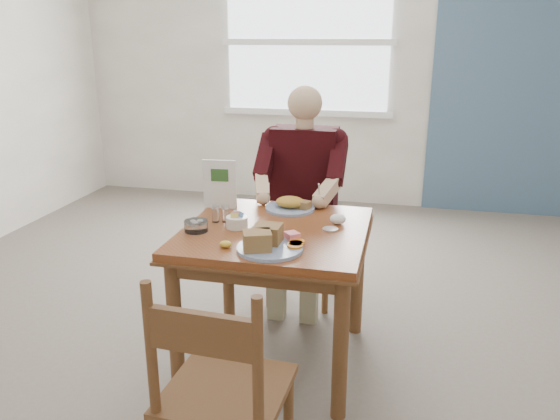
% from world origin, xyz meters
% --- Properties ---
extents(floor, '(6.00, 6.00, 0.00)m').
position_xyz_m(floor, '(0.00, 0.00, 0.00)').
color(floor, '#62594F').
rests_on(floor, ground).
extents(wall_back, '(5.50, 0.00, 5.50)m').
position_xyz_m(wall_back, '(0.00, 3.00, 1.40)').
color(wall_back, white).
rests_on(wall_back, ground).
extents(accent_panel, '(1.60, 0.02, 2.80)m').
position_xyz_m(accent_panel, '(1.60, 2.98, 1.40)').
color(accent_panel, '#42607B').
rests_on(accent_panel, ground).
extents(lemon_wedge, '(0.07, 0.05, 0.03)m').
position_xyz_m(lemon_wedge, '(-0.16, -0.30, 0.77)').
color(lemon_wedge, gold).
rests_on(lemon_wedge, table).
extents(napkin, '(0.10, 0.09, 0.05)m').
position_xyz_m(napkin, '(0.30, 0.14, 0.78)').
color(napkin, white).
rests_on(napkin, table).
extents(metal_dish, '(0.08, 0.08, 0.01)m').
position_xyz_m(metal_dish, '(0.27, 0.03, 0.75)').
color(metal_dish, silver).
rests_on(metal_dish, table).
extents(window, '(1.72, 0.04, 1.42)m').
position_xyz_m(window, '(-0.40, 2.97, 1.60)').
color(window, white).
rests_on(window, wall_back).
extents(table, '(0.92, 0.92, 0.75)m').
position_xyz_m(table, '(0.00, 0.00, 0.64)').
color(table, brown).
rests_on(table, ground).
extents(chair_far, '(0.42, 0.42, 0.95)m').
position_xyz_m(chair_far, '(0.00, 0.80, 0.48)').
color(chair_far, brown).
rests_on(chair_far, ground).
extents(chair_near, '(0.44, 0.44, 0.95)m').
position_xyz_m(chair_near, '(0.05, -0.98, 0.48)').
color(chair_near, brown).
rests_on(chair_near, ground).
extents(diner, '(0.53, 0.56, 1.39)m').
position_xyz_m(diner, '(0.00, 0.71, 0.81)').
color(diner, gray).
rests_on(diner, chair_far).
extents(near_plate, '(0.36, 0.36, 0.10)m').
position_xyz_m(near_plate, '(0.03, -0.28, 0.79)').
color(near_plate, white).
rests_on(near_plate, table).
extents(far_plate, '(0.35, 0.35, 0.07)m').
position_xyz_m(far_plate, '(0.01, 0.31, 0.78)').
color(far_plate, white).
rests_on(far_plate, table).
extents(caddy, '(0.14, 0.14, 0.08)m').
position_xyz_m(caddy, '(-0.19, -0.03, 0.78)').
color(caddy, white).
rests_on(caddy, table).
extents(shakers, '(0.10, 0.06, 0.09)m').
position_xyz_m(shakers, '(-0.30, 0.03, 0.79)').
color(shakers, white).
rests_on(shakers, table).
extents(creamer, '(0.12, 0.12, 0.05)m').
position_xyz_m(creamer, '(-0.37, -0.13, 0.78)').
color(creamer, white).
rests_on(creamer, table).
extents(menu, '(0.19, 0.03, 0.27)m').
position_xyz_m(menu, '(-0.38, 0.26, 0.89)').
color(menu, white).
rests_on(menu, table).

